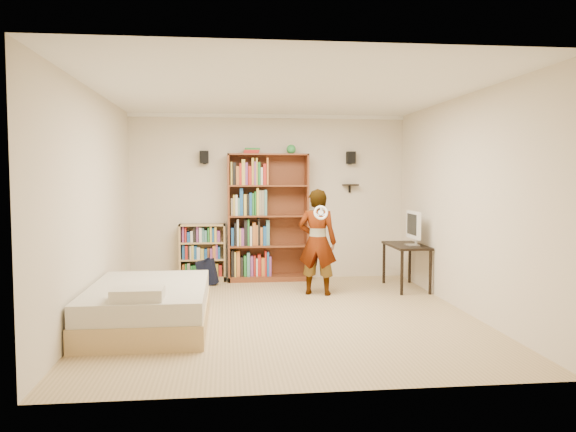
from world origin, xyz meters
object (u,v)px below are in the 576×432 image
at_px(tall_bookshelf, 268,217).
at_px(person, 317,242).
at_px(computer_desk, 406,266).
at_px(daybed, 149,301).
at_px(low_bookshelf, 203,253).

xyz_separation_m(tall_bookshelf, person, (0.62, -1.18, -0.27)).
distance_m(computer_desk, daybed, 3.99).
bearing_deg(tall_bookshelf, daybed, -119.90).
bearing_deg(low_bookshelf, person, -36.40).
relative_size(low_bookshelf, daybed, 0.46).
relative_size(computer_desk, person, 0.65).
relative_size(low_bookshelf, computer_desk, 0.94).
height_order(tall_bookshelf, low_bookshelf, tall_bookshelf).
height_order(computer_desk, person, person).
bearing_deg(low_bookshelf, daybed, -100.13).
height_order(computer_desk, daybed, computer_desk).
height_order(low_bookshelf, daybed, low_bookshelf).
relative_size(daybed, person, 1.32).
distance_m(computer_desk, person, 1.49).
xyz_separation_m(low_bookshelf, person, (1.67, -1.23, 0.30)).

